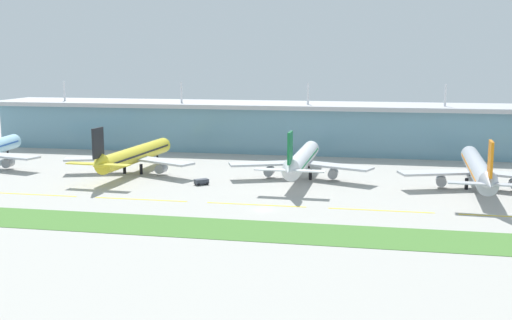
{
  "coord_description": "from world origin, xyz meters",
  "views": [
    {
      "loc": [
        29.7,
        -159.89,
        40.2
      ],
      "look_at": [
        -9.71,
        39.12,
        7.0
      ],
      "focal_mm": 43.65,
      "sensor_mm": 36.0,
      "label": 1
    }
  ],
  "objects_px": {
    "airliner_far_middle": "(478,169)",
    "pushback_tug": "(201,181)",
    "airliner_center": "(302,160)",
    "airliner_near_middle": "(134,155)"
  },
  "relations": [
    {
      "from": "airliner_far_middle",
      "to": "airliner_center",
      "type": "bearing_deg",
      "value": 173.37
    },
    {
      "from": "airliner_near_middle",
      "to": "airliner_center",
      "type": "xyz_separation_m",
      "value": [
        59.28,
        1.51,
        0.0
      ]
    },
    {
      "from": "airliner_center",
      "to": "pushback_tug",
      "type": "relative_size",
      "value": 12.48
    },
    {
      "from": "airliner_near_middle",
      "to": "pushback_tug",
      "type": "relative_size",
      "value": 12.33
    },
    {
      "from": "airliner_near_middle",
      "to": "airliner_far_middle",
      "type": "bearing_deg",
      "value": -2.47
    },
    {
      "from": "airliner_near_middle",
      "to": "airliner_far_middle",
      "type": "relative_size",
      "value": 0.88
    },
    {
      "from": "airliner_far_middle",
      "to": "pushback_tug",
      "type": "bearing_deg",
      "value": -173.18
    },
    {
      "from": "pushback_tug",
      "to": "airliner_center",
      "type": "bearing_deg",
      "value": 28.96
    },
    {
      "from": "airliner_center",
      "to": "pushback_tug",
      "type": "bearing_deg",
      "value": -151.04
    },
    {
      "from": "airliner_center",
      "to": "airliner_far_middle",
      "type": "xyz_separation_m",
      "value": [
        55.71,
        -6.47,
        0.01
      ]
    }
  ]
}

